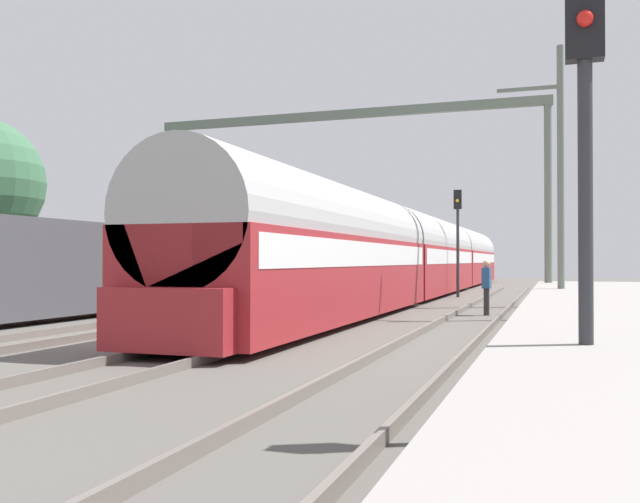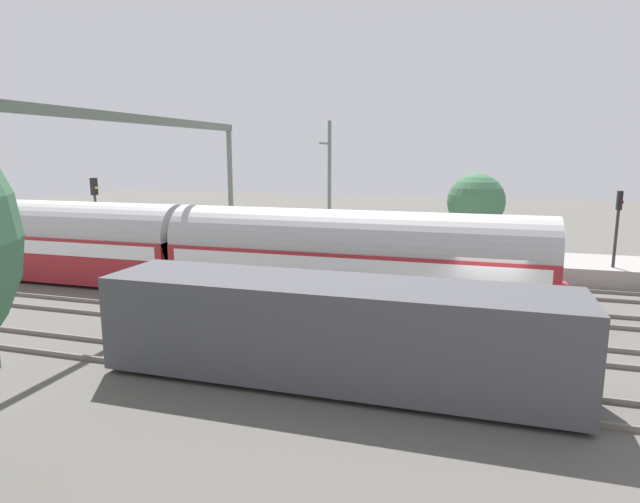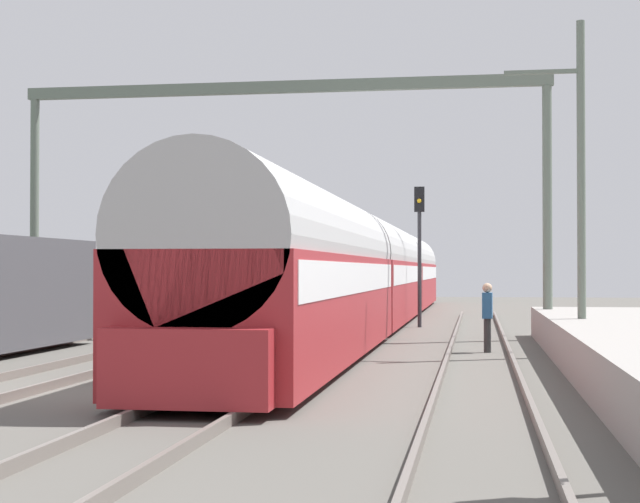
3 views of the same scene
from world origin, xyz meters
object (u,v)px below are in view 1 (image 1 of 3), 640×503
at_px(freight_car, 54,269).
at_px(railway_signal_far, 458,228).
at_px(person_crossing, 486,283).
at_px(catenary_gantry, 342,158).
at_px(railway_signal_near, 585,134).
at_px(passenger_train, 425,255).

relative_size(freight_car, railway_signal_far, 2.58).
relative_size(freight_car, person_crossing, 7.51).
bearing_deg(catenary_gantry, railway_signal_far, 56.10).
distance_m(person_crossing, railway_signal_near, 15.33).
bearing_deg(person_crossing, railway_signal_far, 15.60).
relative_size(passenger_train, freight_car, 3.78).
relative_size(person_crossing, railway_signal_far, 0.34).
xyz_separation_m(passenger_train, railway_signal_far, (1.92, -1.94, 1.25)).
xyz_separation_m(railway_signal_near, catenary_gantry, (-8.53, 19.86, 2.95)).
distance_m(railway_signal_near, catenary_gantry, 21.82).
distance_m(passenger_train, catenary_gantry, 8.93).
relative_size(freight_car, railway_signal_near, 2.85).
bearing_deg(catenary_gantry, person_crossing, -37.91).
height_order(railway_signal_far, catenary_gantry, catenary_gantry).
bearing_deg(railway_signal_far, railway_signal_near, -79.83).
xyz_separation_m(freight_car, railway_signal_far, (9.93, 15.72, 1.75)).
height_order(passenger_train, railway_signal_far, railway_signal_far).
height_order(passenger_train, catenary_gantry, catenary_gantry).
relative_size(person_crossing, catenary_gantry, 0.11).
distance_m(passenger_train, railway_signal_near, 28.41).
distance_m(railway_signal_near, railway_signal_far, 26.11).
bearing_deg(passenger_train, railway_signal_near, -76.71).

